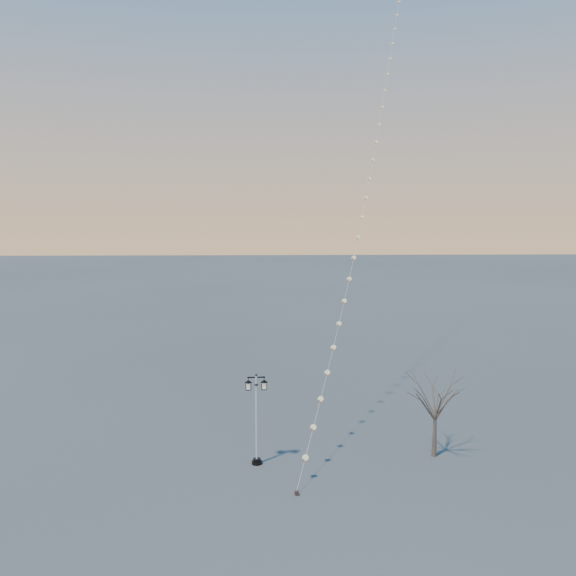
{
  "coord_description": "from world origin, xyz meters",
  "views": [
    {
      "loc": [
        -2.35,
        -27.82,
        13.53
      ],
      "look_at": [
        -1.33,
        4.64,
        9.18
      ],
      "focal_mm": 35.95,
      "sensor_mm": 36.0,
      "label": 1
    }
  ],
  "objects": [
    {
      "name": "ground",
      "position": [
        0.0,
        0.0,
        0.0
      ],
      "size": [
        300.0,
        300.0,
        0.0
      ],
      "primitive_type": "plane",
      "color": "#4A4A4A",
      "rests_on": "ground"
    },
    {
      "name": "bare_tree",
      "position": [
        6.74,
        2.43,
        3.03
      ],
      "size": [
        2.63,
        2.63,
        4.37
      ],
      "rotation": [
        0.0,
        0.0,
        -0.34
      ],
      "color": "brown",
      "rests_on": "ground"
    },
    {
      "name": "kite_train",
      "position": [
        5.55,
        18.22,
        19.49
      ],
      "size": [
        13.91,
        40.55,
        39.15
      ],
      "rotation": [
        0.0,
        0.0,
        -0.02
      ],
      "color": "#39211E",
      "rests_on": "ground"
    },
    {
      "name": "street_lamp",
      "position": [
        -3.1,
        1.73,
        2.77
      ],
      "size": [
        1.27,
        0.56,
        5.0
      ],
      "rotation": [
        0.0,
        0.0,
        0.04
      ],
      "color": "black",
      "rests_on": "ground"
    }
  ]
}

